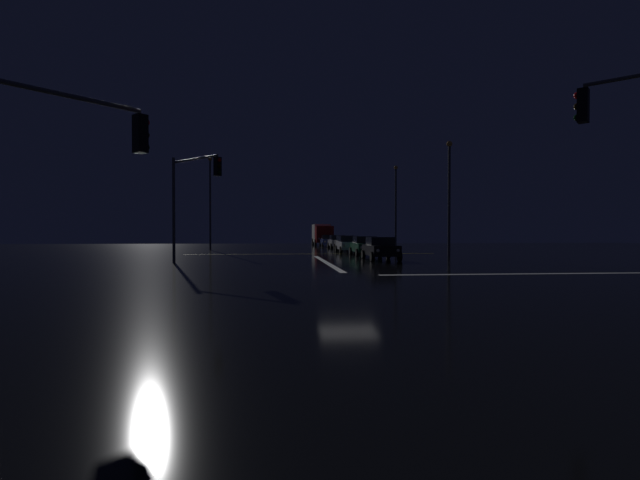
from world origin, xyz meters
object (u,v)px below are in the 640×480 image
at_px(sedan_blue, 328,241).
at_px(traffic_signal_nw, 191,189).
at_px(sedan_black, 380,248).
at_px(sedan_green, 365,246).
at_px(sedan_gray, 345,243).
at_px(box_truck, 322,234).
at_px(traffic_signal_sw, 65,153).
at_px(streetlamp_left_far, 210,197).
at_px(sedan_silver, 337,242).
at_px(sedan_white, 348,244).
at_px(streetlamp_right_near, 449,190).
at_px(streetlamp_right_far, 396,201).

distance_m(sedan_blue, traffic_signal_nw, 35.11).
bearing_deg(traffic_signal_nw, sedan_black, 14.07).
height_order(sedan_green, sedan_gray, same).
height_order(sedan_gray, traffic_signal_nw, traffic_signal_nw).
height_order(box_truck, traffic_signal_sw, traffic_signal_sw).
bearing_deg(sedan_black, box_truck, 90.56).
height_order(box_truck, streetlamp_left_far, streetlamp_left_far).
xyz_separation_m(sedan_silver, box_truck, (-0.50, 13.22, 0.91)).
bearing_deg(box_truck, sedan_white, -90.13).
relative_size(sedan_gray, sedan_blue, 1.00).
xyz_separation_m(traffic_signal_sw, streetlamp_left_far, (-1.86, 38.82, 1.88)).
distance_m(sedan_white, sedan_blue, 18.19).
height_order(sedan_green, sedan_blue, same).
relative_size(sedan_black, box_truck, 0.52).
bearing_deg(sedan_black, streetlamp_right_near, 29.39).
xyz_separation_m(sedan_green, streetlamp_right_far, (6.03, 13.29, 4.53)).
height_order(sedan_black, sedan_silver, same).
relative_size(sedan_blue, streetlamp_right_far, 0.47).
bearing_deg(streetlamp_right_near, streetlamp_left_far, 141.59).
distance_m(sedan_green, sedan_gray, 11.35).
relative_size(traffic_signal_nw, streetlamp_left_far, 0.65).
height_order(traffic_signal_sw, streetlamp_left_far, streetlamp_left_far).
xyz_separation_m(sedan_blue, traffic_signal_nw, (-11.83, -32.85, 3.67)).
xyz_separation_m(sedan_green, sedan_white, (-0.51, 5.48, 0.00)).
distance_m(sedan_white, sedan_silver, 11.86).
distance_m(sedan_blue, traffic_signal_sw, 50.71).
height_order(sedan_blue, traffic_signal_sw, traffic_signal_sw).
bearing_deg(streetlamp_left_far, sedan_gray, -7.77).
distance_m(box_truck, streetlamp_left_far, 22.38).
relative_size(sedan_silver, streetlamp_right_far, 0.47).
distance_m(traffic_signal_nw, streetlamp_right_near, 19.33).
bearing_deg(streetlamp_right_near, sedan_blue, 103.58).
bearing_deg(streetlamp_right_far, streetlamp_left_far, -180.00).
relative_size(sedan_white, streetlamp_right_near, 0.49).
bearing_deg(sedan_black, streetlamp_right_far, 72.51).
xyz_separation_m(sedan_black, sedan_green, (0.10, 6.16, 0.00)).
distance_m(sedan_green, sedan_blue, 23.67).
bearing_deg(sedan_black, traffic_signal_sw, -122.19).
height_order(traffic_signal_nw, traffic_signal_sw, traffic_signal_nw).
height_order(sedan_white, traffic_signal_nw, traffic_signal_nw).
relative_size(sedan_blue, traffic_signal_sw, 0.79).
relative_size(sedan_black, traffic_signal_nw, 0.67).
xyz_separation_m(box_truck, streetlamp_right_near, (6.49, -33.25, 3.42)).
xyz_separation_m(sedan_white, streetlamp_right_near, (6.54, -8.19, 4.32)).
distance_m(streetlamp_right_near, streetlamp_right_far, 16.00).
bearing_deg(sedan_green, sedan_black, -90.91).
xyz_separation_m(sedan_green, sedan_blue, (-0.34, 23.66, 0.00)).
height_order(sedan_black, streetlamp_right_far, streetlamp_right_far).
xyz_separation_m(sedan_white, streetlamp_right_far, (6.54, 7.81, 4.53)).
bearing_deg(box_truck, sedan_silver, -87.83).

